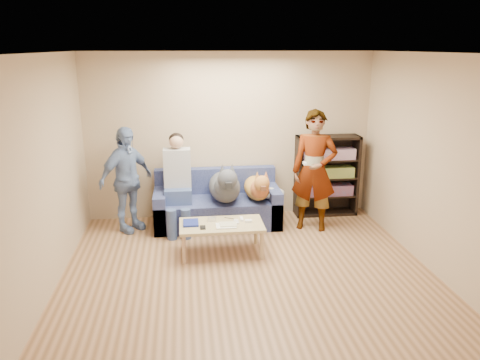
{
  "coord_description": "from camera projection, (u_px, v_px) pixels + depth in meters",
  "views": [
    {
      "loc": [
        -0.73,
        -4.74,
        2.67
      ],
      "look_at": [
        0.0,
        1.2,
        0.95
      ],
      "focal_mm": 35.0,
      "sensor_mm": 36.0,
      "label": 1
    }
  ],
  "objects": [
    {
      "name": "ground",
      "position": [
        253.0,
        288.0,
        5.35
      ],
      "size": [
        5.0,
        5.0,
        0.0
      ],
      "primitive_type": "plane",
      "color": "brown",
      "rests_on": "ground"
    },
    {
      "name": "ceiling",
      "position": [
        255.0,
        53.0,
        4.63
      ],
      "size": [
        5.0,
        5.0,
        0.0
      ],
      "primitive_type": "plane",
      "rotation": [
        3.14,
        0.0,
        0.0
      ],
      "color": "white",
      "rests_on": "ground"
    },
    {
      "name": "wall_back",
      "position": [
        230.0,
        136.0,
        7.37
      ],
      "size": [
        4.5,
        0.0,
        4.5
      ],
      "primitive_type": "plane",
      "rotation": [
        1.57,
        0.0,
        0.0
      ],
      "color": "tan",
      "rests_on": "ground"
    },
    {
      "name": "wall_front",
      "position": [
        321.0,
        301.0,
        2.6
      ],
      "size": [
        4.5,
        0.0,
        4.5
      ],
      "primitive_type": "plane",
      "rotation": [
        -1.57,
        0.0,
        0.0
      ],
      "color": "tan",
      "rests_on": "ground"
    },
    {
      "name": "wall_left",
      "position": [
        34.0,
        187.0,
        4.72
      ],
      "size": [
        0.0,
        5.0,
        5.0
      ],
      "primitive_type": "plane",
      "rotation": [
        1.57,
        0.0,
        1.57
      ],
      "color": "tan",
      "rests_on": "ground"
    },
    {
      "name": "wall_right",
      "position": [
        451.0,
        173.0,
        5.25
      ],
      "size": [
        0.0,
        5.0,
        5.0
      ],
      "primitive_type": "plane",
      "rotation": [
        1.57,
        0.0,
        -1.57
      ],
      "color": "tan",
      "rests_on": "ground"
    },
    {
      "name": "blanket",
      "position": [
        270.0,
        193.0,
        7.15
      ],
      "size": [
        0.45,
        0.38,
        0.15
      ],
      "primitive_type": "ellipsoid",
      "color": "#B3B3B8",
      "rests_on": "sofa"
    },
    {
      "name": "person_standing_right",
      "position": [
        314.0,
        171.0,
        6.88
      ],
      "size": [
        0.77,
        0.64,
        1.8
      ],
      "primitive_type": "imported",
      "rotation": [
        0.0,
        0.0,
        -0.36
      ],
      "color": "gray",
      "rests_on": "ground"
    },
    {
      "name": "person_standing_left",
      "position": [
        126.0,
        180.0,
        6.84
      ],
      "size": [
        0.92,
        0.92,
        1.57
      ],
      "primitive_type": "imported",
      "rotation": [
        0.0,
        0.0,
        0.78
      ],
      "color": "#7D9EC9",
      "rests_on": "ground"
    },
    {
      "name": "held_controller",
      "position": [
        305.0,
        163.0,
        6.62
      ],
      "size": [
        0.04,
        0.12,
        0.03
      ],
      "primitive_type": "cube",
      "rotation": [
        0.0,
        0.0,
        -0.01
      ],
      "color": "white",
      "rests_on": "person_standing_right"
    },
    {
      "name": "notebook_blue",
      "position": [
        191.0,
        223.0,
        6.14
      ],
      "size": [
        0.2,
        0.26,
        0.03
      ],
      "primitive_type": "cube",
      "color": "navy",
      "rests_on": "coffee_table"
    },
    {
      "name": "papers",
      "position": [
        226.0,
        226.0,
        6.05
      ],
      "size": [
        0.26,
        0.2,
        0.02
      ],
      "primitive_type": "cube",
      "color": "white",
      "rests_on": "coffee_table"
    },
    {
      "name": "magazine",
      "position": [
        228.0,
        224.0,
        6.07
      ],
      "size": [
        0.22,
        0.17,
        0.01
      ],
      "primitive_type": "cube",
      "color": "beige",
      "rests_on": "coffee_table"
    },
    {
      "name": "camera_silver",
      "position": [
        212.0,
        219.0,
        6.24
      ],
      "size": [
        0.11,
        0.06,
        0.05
      ],
      "primitive_type": "cube",
      "color": "silver",
      "rests_on": "coffee_table"
    },
    {
      "name": "controller_a",
      "position": [
        242.0,
        219.0,
        6.27
      ],
      "size": [
        0.04,
        0.13,
        0.03
      ],
      "primitive_type": "cube",
      "color": "white",
      "rests_on": "coffee_table"
    },
    {
      "name": "controller_b",
      "position": [
        248.0,
        221.0,
        6.2
      ],
      "size": [
        0.09,
        0.06,
        0.03
      ],
      "primitive_type": "cube",
      "color": "white",
      "rests_on": "coffee_table"
    },
    {
      "name": "headphone_cup_a",
      "position": [
        237.0,
        223.0,
        6.15
      ],
      "size": [
        0.07,
        0.07,
        0.02
      ],
      "primitive_type": "cylinder",
      "color": "white",
      "rests_on": "coffee_table"
    },
    {
      "name": "headphone_cup_b",
      "position": [
        236.0,
        221.0,
        6.22
      ],
      "size": [
        0.07,
        0.07,
        0.02
      ],
      "primitive_type": "cylinder",
      "color": "silver",
      "rests_on": "coffee_table"
    },
    {
      "name": "pen_orange",
      "position": [
        221.0,
        228.0,
        5.99
      ],
      "size": [
        0.13,
        0.06,
        0.01
      ],
      "primitive_type": "cylinder",
      "rotation": [
        0.0,
        1.57,
        0.35
      ],
      "color": "orange",
      "rests_on": "coffee_table"
    },
    {
      "name": "pen_black",
      "position": [
        229.0,
        218.0,
        6.33
      ],
      "size": [
        0.13,
        0.08,
        0.01
      ],
      "primitive_type": "cylinder",
      "rotation": [
        0.0,
        1.57,
        -0.52
      ],
      "color": "black",
      "rests_on": "coffee_table"
    },
    {
      "name": "wallet",
      "position": [
        203.0,
        227.0,
        6.0
      ],
      "size": [
        0.07,
        0.12,
        0.02
      ],
      "primitive_type": "cube",
      "color": "black",
      "rests_on": "coffee_table"
    },
    {
      "name": "sofa",
      "position": [
        217.0,
        206.0,
        7.24
      ],
      "size": [
        1.9,
        0.85,
        0.82
      ],
      "color": "#515B93",
      "rests_on": "ground"
    },
    {
      "name": "person_seated",
      "position": [
        178.0,
        179.0,
        6.91
      ],
      "size": [
        0.4,
        0.73,
        1.47
      ],
      "color": "#425591",
      "rests_on": "sofa"
    },
    {
      "name": "dog_gray",
      "position": [
        225.0,
        186.0,
        6.95
      ],
      "size": [
        0.47,
        1.28,
        0.68
      ],
      "color": "#494C53",
      "rests_on": "sofa"
    },
    {
      "name": "dog_tan",
      "position": [
        258.0,
        187.0,
        7.04
      ],
      "size": [
        0.37,
        1.15,
        0.54
      ],
      "color": "#BF8B3A",
      "rests_on": "sofa"
    },
    {
      "name": "coffee_table",
      "position": [
        221.0,
        227.0,
        6.16
      ],
      "size": [
        1.1,
        0.6,
        0.42
      ],
      "color": "tan",
      "rests_on": "ground"
    },
    {
      "name": "bookshelf",
      "position": [
        326.0,
        174.0,
        7.56
      ],
      "size": [
        1.0,
        0.34,
        1.3
      ],
      "color": "black",
      "rests_on": "ground"
    }
  ]
}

